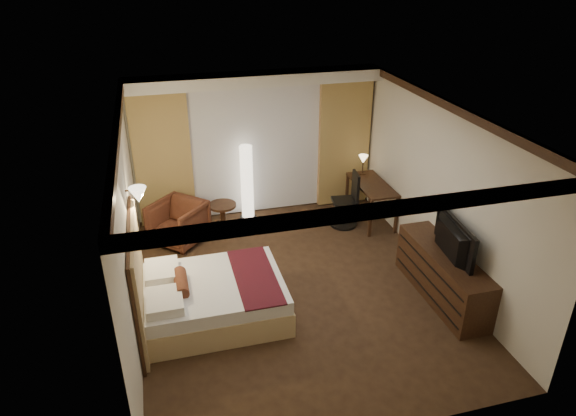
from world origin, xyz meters
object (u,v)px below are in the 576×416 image
object	(u,v)px
side_table	(223,218)
floor_lamp	(247,183)
armchair	(178,221)
bed	(215,299)
desk	(371,202)
dresser	(443,275)
television	(448,233)
office_chair	(345,200)

from	to	relation	value
side_table	floor_lamp	xyz separation A→B (m)	(0.53, 0.40, 0.46)
armchair	bed	bearing A→B (deg)	-37.53
bed	desk	size ratio (longest dim) A/B	1.52
dresser	desk	bearing A→B (deg)	91.15
desk	television	bearing A→B (deg)	-89.54
desk	office_chair	xyz separation A→B (m)	(-0.54, -0.05, 0.14)
floor_lamp	television	bearing A→B (deg)	-55.09
side_table	desk	bearing A→B (deg)	-5.82
dresser	bed	bearing A→B (deg)	172.69
desk	side_table	bearing A→B (deg)	174.18
dresser	armchair	bearing A→B (deg)	144.09
office_chair	television	xyz separation A→B (m)	(0.56, -2.45, 0.55)
armchair	floor_lamp	xyz separation A→B (m)	(1.33, 0.59, 0.31)
floor_lamp	television	world-z (taller)	floor_lamp
office_chair	dresser	distance (m)	2.52
side_table	television	bearing A→B (deg)	-45.29
bed	floor_lamp	size ratio (longest dim) A/B	1.30
bed	armchair	xyz separation A→B (m)	(-0.33, 2.17, 0.14)
dresser	television	distance (m)	0.70
side_table	armchair	bearing A→B (deg)	-166.88
bed	office_chair	size ratio (longest dim) A/B	1.83
armchair	dresser	bearing A→B (deg)	7.90
side_table	dresser	xyz separation A→B (m)	(2.78, -2.77, 0.10)
side_table	desk	xyz separation A→B (m)	(2.73, -0.28, 0.10)
desk	office_chair	distance (m)	0.56
side_table	office_chair	size ratio (longest dim) A/B	0.53
office_chair	bed	bearing A→B (deg)	-135.22
armchair	side_table	distance (m)	0.83
office_chair	armchair	bearing A→B (deg)	-175.41
bed	dresser	bearing A→B (deg)	-7.31
office_chair	television	size ratio (longest dim) A/B	0.90
floor_lamp	dresser	xyz separation A→B (m)	(2.25, -3.18, -0.36)
desk	television	xyz separation A→B (m)	(0.02, -2.50, 0.70)
bed	office_chair	xyz separation A→B (m)	(2.65, 2.03, 0.24)
desk	dresser	xyz separation A→B (m)	(0.05, -2.50, -0.01)
armchair	dresser	distance (m)	4.41
armchair	television	bearing A→B (deg)	7.67
dresser	television	world-z (taller)	television
desk	dresser	world-z (taller)	desk
bed	television	xyz separation A→B (m)	(3.21, -0.42, 0.79)
desk	floor_lamp	bearing A→B (deg)	162.80
desk	dresser	distance (m)	2.50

